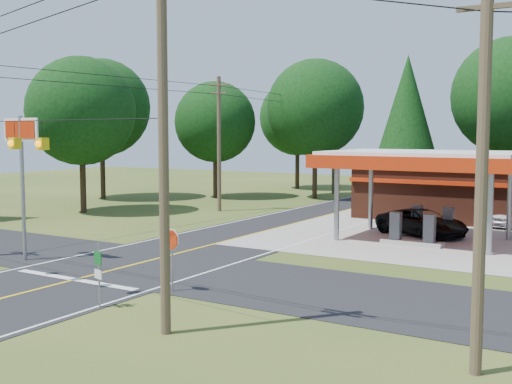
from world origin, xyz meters
The scene contains 17 objects.
ground centered at (0.00, 0.00, 0.00)m, with size 120.00×120.00×0.00m, color #364A1A.
main_highway centered at (0.00, 0.00, 0.01)m, with size 8.00×120.00×0.02m, color black.
cross_road centered at (0.00, 0.00, 0.01)m, with size 70.00×7.00×0.02m, color black.
lane_center_yellow centered at (0.00, 0.00, 0.03)m, with size 0.15×110.00×0.00m, color yellow.
gas_canopy centered at (9.00, 13.00, 4.27)m, with size 10.60×7.40×4.88m.
convenience_store centered at (10.00, 22.98, 1.92)m, with size 16.40×7.55×3.80m.
utility_pole_near_right centered at (7.50, -7.00, 5.96)m, with size 1.80×0.30×11.50m.
utility_pole_far_left centered at (-8.00, 18.00, 5.20)m, with size 1.80×0.30×10.00m.
utility_pole_right_b centered at (16.00, -5.50, 5.20)m, with size 1.80×0.30×10.00m.
utility_pole_north centered at (-6.50, 35.00, 4.75)m, with size 0.30×0.30×9.50m.
overhead_beacons centered at (-1.00, -6.00, 6.21)m, with size 17.04×2.04×1.03m.
treeline_backdrop centered at (0.82, 24.01, 7.49)m, with size 70.27×51.59×13.30m.
suv_car centered at (8.50, 14.50, 0.75)m, with size 5.42×5.42×1.51m, color black.
sedan_car centered at (12.00, 21.00, 0.74)m, with size 4.37×4.37×1.49m, color white.
big_stop_sign centered at (-5.00, -2.01, 4.92)m, with size 2.47×0.28×6.64m.
octagonal_stop_sign centered at (4.50, -3.01, 1.77)m, with size 0.82×0.23×2.38m.
route_sign_post centered at (3.80, -6.02, 1.32)m, with size 0.44×0.16×2.21m.
Camera 1 is at (19.39, -21.27, 5.90)m, focal length 45.00 mm.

